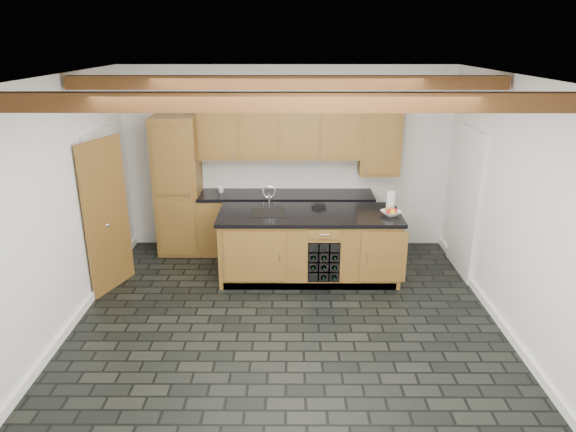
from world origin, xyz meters
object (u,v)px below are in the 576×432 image
kitchen_scale (319,206)px  paper_towel (391,201)px  island (310,245)px  fruit_bowl (391,213)px

kitchen_scale → paper_towel: size_ratio=0.79×
island → paper_towel: 1.27m
island → kitchen_scale: bearing=62.4°
kitchen_scale → fruit_bowl: (0.94, -0.33, 0.00)m
kitchen_scale → fruit_bowl: bearing=-24.1°
island → paper_towel: paper_towel is taller
fruit_bowl → island: bearing=175.9°
paper_towel → fruit_bowl: bearing=-99.1°
kitchen_scale → paper_towel: bearing=-9.5°
island → fruit_bowl: bearing=-4.1°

